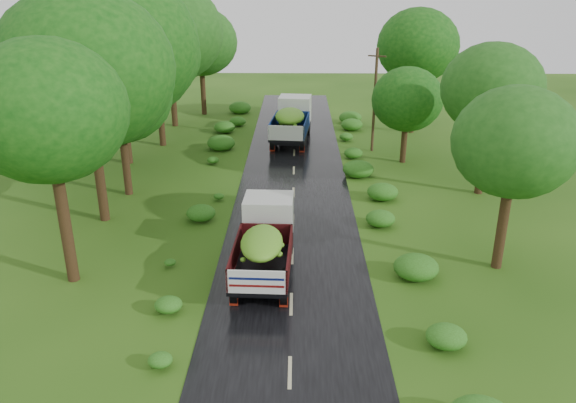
{
  "coord_description": "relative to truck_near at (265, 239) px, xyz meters",
  "views": [
    {
      "loc": [
        0.17,
        -14.47,
        11.63
      ],
      "look_at": [
        -0.22,
        10.36,
        1.7
      ],
      "focal_mm": 35.0,
      "sensor_mm": 36.0,
      "label": 1
    }
  ],
  "objects": [
    {
      "name": "truck_near",
      "position": [
        0.0,
        0.0,
        0.0
      ],
      "size": [
        2.43,
        6.33,
        2.63
      ],
      "rotation": [
        0.0,
        0.0,
        -0.04
      ],
      "color": "black",
      "rests_on": "ground"
    },
    {
      "name": "trees_left",
      "position": [
        -8.74,
        15.06,
        5.54
      ],
      "size": [
        6.9,
        33.85,
        9.67
      ],
      "color": "black",
      "rests_on": "ground"
    },
    {
      "name": "utility_pole",
      "position": [
        6.73,
        17.95,
        2.23
      ],
      "size": [
        1.19,
        0.6,
        7.22
      ],
      "rotation": [
        0.0,
        0.0,
        -0.42
      ],
      "color": "#382616",
      "rests_on": "ground"
    },
    {
      "name": "truck_far",
      "position": [
        0.93,
        20.65,
        0.2
      ],
      "size": [
        3.18,
        7.29,
        2.98
      ],
      "rotation": [
        0.0,
        0.0,
        -0.1
      ],
      "color": "black",
      "rests_on": "ground"
    },
    {
      "name": "trees_right",
      "position": [
        10.33,
        12.99,
        4.25
      ],
      "size": [
        6.56,
        26.13,
        8.4
      ],
      "color": "black",
      "rests_on": "ground"
    },
    {
      "name": "road",
      "position": [
        1.12,
        -1.65,
        -1.48
      ],
      "size": [
        6.5,
        80.0,
        0.02
      ],
      "primitive_type": "cube",
      "color": "black",
      "rests_on": "ground"
    },
    {
      "name": "road_lines",
      "position": [
        1.12,
        -0.65,
        -1.47
      ],
      "size": [
        0.12,
        69.6,
        0.0
      ],
      "color": "#BFB78C",
      "rests_on": "road"
    },
    {
      "name": "shrubs",
      "position": [
        1.12,
        7.35,
        -1.14
      ],
      "size": [
        11.9,
        44.0,
        0.7
      ],
      "color": "#295C15",
      "rests_on": "ground"
    },
    {
      "name": "ground",
      "position": [
        1.12,
        -6.65,
        -1.49
      ],
      "size": [
        120.0,
        120.0,
        0.0
      ],
      "primitive_type": "plane",
      "color": "#234B10",
      "rests_on": "ground"
    }
  ]
}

